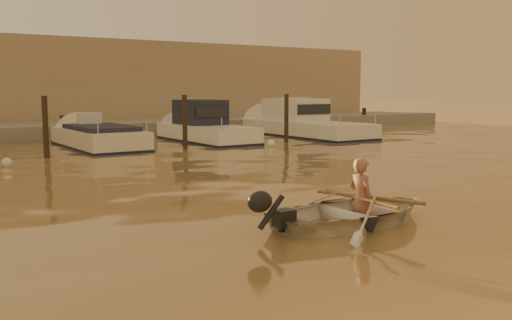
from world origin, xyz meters
TOP-DOWN VIEW (x-y plane):
  - ground_plane at (0.00, 0.00)m, footprint 160.00×160.00m
  - dinghy at (1.79, 1.48)m, footprint 3.09×2.21m
  - person at (1.89, 1.47)m, footprint 0.33×0.51m
  - outboard_motor at (0.29, 1.48)m, footprint 0.90×0.40m
  - oar_port at (2.04, 1.47)m, footprint 0.49×2.07m
  - oar_starboard at (1.84, 1.47)m, footprint 0.43×2.08m
  - moored_boat_3 at (2.25, 16.00)m, footprint 2.17×6.22m
  - moored_boat_4 at (6.91, 16.00)m, footprint 2.06×6.43m
  - moored_boat_5 at (12.21, 16.00)m, footprint 2.52×8.37m
  - piling_2 at (-0.20, 13.80)m, footprint 0.18×0.18m
  - piling_3 at (4.80, 13.80)m, footprint 0.18×0.18m
  - piling_4 at (9.50, 13.80)m, footprint 0.18×0.18m
  - fender_c at (-1.69, 12.25)m, footprint 0.30×0.30m
  - fender_d at (2.61, 13.92)m, footprint 0.30×0.30m
  - fender_e at (8.05, 12.84)m, footprint 0.30×0.30m
  - quay at (0.00, 21.50)m, footprint 52.00×4.00m

SIDE VIEW (x-z plane):
  - ground_plane at x=0.00m, z-range 0.00..0.00m
  - fender_c at x=-1.69m, z-range -0.05..0.25m
  - fender_d at x=2.61m, z-range -0.05..0.25m
  - fender_e at x=8.05m, z-range -0.05..0.25m
  - quay at x=0.00m, z-range -0.35..0.65m
  - dinghy at x=1.79m, z-range -0.12..0.52m
  - moored_boat_3 at x=2.25m, z-range -0.25..0.70m
  - outboard_motor at x=0.29m, z-range -0.07..0.63m
  - person at x=1.89m, z-range -0.30..1.09m
  - oar_port at x=2.04m, z-range 0.35..0.49m
  - oar_starboard at x=1.84m, z-range 0.35..0.49m
  - moored_boat_4 at x=6.91m, z-range -0.25..1.50m
  - moored_boat_5 at x=12.21m, z-range -0.25..1.50m
  - piling_2 at x=-0.20m, z-range -0.20..2.00m
  - piling_3 at x=4.80m, z-range -0.20..2.00m
  - piling_4 at x=9.50m, z-range -0.20..2.00m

